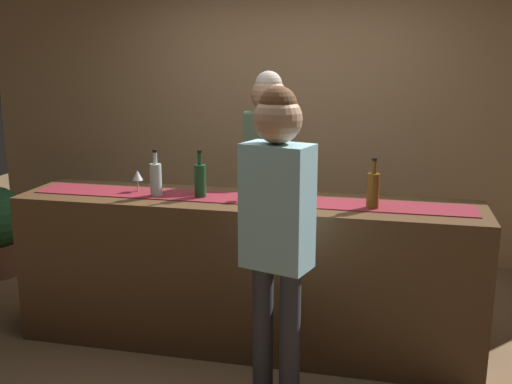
{
  "coord_description": "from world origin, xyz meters",
  "views": [
    {
      "loc": [
        0.87,
        -3.49,
        1.87
      ],
      "look_at": [
        0.07,
        0.0,
        1.02
      ],
      "focal_mm": 41.72,
      "sensor_mm": 36.0,
      "label": 1
    }
  ],
  "objects_px": {
    "bartender": "(268,165)",
    "wine_bottle_amber": "(373,190)",
    "customer_sipping": "(277,217)",
    "wine_bottle_green": "(200,180)",
    "wine_bottle_clear": "(156,179)",
    "wine_glass_mid_counter": "(244,184)",
    "wine_glass_near_customer": "(138,176)"
  },
  "relations": [
    {
      "from": "bartender",
      "to": "wine_bottle_amber",
      "type": "bearing_deg",
      "value": 129.98
    },
    {
      "from": "wine_bottle_amber",
      "to": "customer_sipping",
      "type": "bearing_deg",
      "value": -125.97
    },
    {
      "from": "wine_bottle_amber",
      "to": "wine_bottle_green",
      "type": "relative_size",
      "value": 1.0
    },
    {
      "from": "wine_bottle_green",
      "to": "bartender",
      "type": "height_order",
      "value": "bartender"
    },
    {
      "from": "wine_bottle_clear",
      "to": "wine_bottle_amber",
      "type": "bearing_deg",
      "value": -0.09
    },
    {
      "from": "bartender",
      "to": "customer_sipping",
      "type": "bearing_deg",
      "value": 93.8
    },
    {
      "from": "wine_bottle_clear",
      "to": "wine_bottle_amber",
      "type": "xyz_separation_m",
      "value": [
        1.35,
        -0.0,
        0.0
      ]
    },
    {
      "from": "wine_bottle_amber",
      "to": "wine_glass_mid_counter",
      "type": "xyz_separation_m",
      "value": [
        -0.78,
        0.01,
        -0.01
      ]
    },
    {
      "from": "wine_bottle_green",
      "to": "bartender",
      "type": "distance_m",
      "value": 0.68
    },
    {
      "from": "wine_bottle_amber",
      "to": "wine_glass_near_customer",
      "type": "distance_m",
      "value": 1.52
    },
    {
      "from": "wine_bottle_amber",
      "to": "bartender",
      "type": "relative_size",
      "value": 0.17
    },
    {
      "from": "wine_bottle_clear",
      "to": "wine_glass_near_customer",
      "type": "height_order",
      "value": "wine_bottle_clear"
    },
    {
      "from": "wine_bottle_clear",
      "to": "wine_glass_mid_counter",
      "type": "bearing_deg",
      "value": 0.51
    },
    {
      "from": "bartender",
      "to": "wine_glass_mid_counter",
      "type": "bearing_deg",
      "value": 78.0
    },
    {
      "from": "wine_glass_near_customer",
      "to": "customer_sipping",
      "type": "height_order",
      "value": "customer_sipping"
    },
    {
      "from": "wine_bottle_amber",
      "to": "bartender",
      "type": "height_order",
      "value": "bartender"
    },
    {
      "from": "wine_glass_mid_counter",
      "to": "bartender",
      "type": "relative_size",
      "value": 0.08
    },
    {
      "from": "wine_glass_mid_counter",
      "to": "bartender",
      "type": "xyz_separation_m",
      "value": [
        0.02,
        0.63,
        0.01
      ]
    },
    {
      "from": "wine_bottle_green",
      "to": "wine_glass_near_customer",
      "type": "bearing_deg",
      "value": 172.69
    },
    {
      "from": "wine_bottle_clear",
      "to": "customer_sipping",
      "type": "height_order",
      "value": "customer_sipping"
    },
    {
      "from": "wine_bottle_green",
      "to": "wine_glass_mid_counter",
      "type": "bearing_deg",
      "value": -6.04
    },
    {
      "from": "wine_glass_mid_counter",
      "to": "wine_bottle_clear",
      "type": "bearing_deg",
      "value": -179.49
    },
    {
      "from": "wine_glass_near_customer",
      "to": "bartender",
      "type": "height_order",
      "value": "bartender"
    },
    {
      "from": "customer_sipping",
      "to": "wine_bottle_clear",
      "type": "bearing_deg",
      "value": 162.35
    },
    {
      "from": "wine_bottle_green",
      "to": "bartender",
      "type": "relative_size",
      "value": 0.17
    },
    {
      "from": "wine_glass_mid_counter",
      "to": "wine_bottle_green",
      "type": "bearing_deg",
      "value": 173.96
    },
    {
      "from": "wine_glass_near_customer",
      "to": "wine_bottle_clear",
      "type": "bearing_deg",
      "value": -29.32
    },
    {
      "from": "wine_bottle_clear",
      "to": "wine_bottle_green",
      "type": "bearing_deg",
      "value": 7.2
    },
    {
      "from": "wine_bottle_clear",
      "to": "customer_sipping",
      "type": "bearing_deg",
      "value": -34.61
    },
    {
      "from": "wine_bottle_green",
      "to": "wine_glass_mid_counter",
      "type": "relative_size",
      "value": 2.1
    },
    {
      "from": "wine_bottle_amber",
      "to": "wine_glass_mid_counter",
      "type": "height_order",
      "value": "wine_bottle_amber"
    },
    {
      "from": "wine_bottle_amber",
      "to": "wine_bottle_green",
      "type": "height_order",
      "value": "same"
    }
  ]
}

